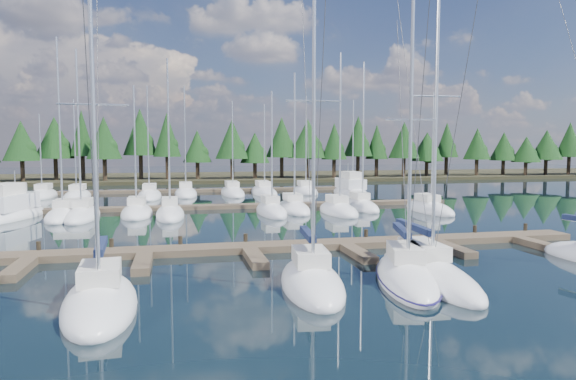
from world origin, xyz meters
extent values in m
plane|color=black|center=(0.00, 30.00, 0.00)|extent=(260.00, 260.00, 0.00)
cube|color=#2B2818|center=(0.00, 90.00, 0.30)|extent=(220.00, 30.00, 0.60)
cube|color=brown|center=(0.00, 18.00, 0.20)|extent=(44.00, 2.00, 0.40)
cube|color=brown|center=(-12.00, 15.00, 0.20)|extent=(0.90, 4.00, 0.40)
cube|color=brown|center=(-6.00, 15.00, 0.20)|extent=(0.90, 4.00, 0.40)
cube|color=brown|center=(0.00, 15.00, 0.20)|extent=(0.90, 4.00, 0.40)
cube|color=brown|center=(6.00, 15.00, 0.20)|extent=(0.90, 4.00, 0.40)
cube|color=brown|center=(12.00, 15.00, 0.20)|extent=(0.90, 4.00, 0.40)
cube|color=brown|center=(18.00, 15.00, 0.20)|extent=(0.90, 4.00, 0.40)
cylinder|color=black|center=(-12.00, 19.00, 0.45)|extent=(0.26, 0.26, 0.90)
cylinder|color=black|center=(-8.00, 19.00, 0.45)|extent=(0.26, 0.26, 0.90)
cylinder|color=black|center=(-4.00, 19.00, 0.45)|extent=(0.26, 0.26, 0.90)
cylinder|color=black|center=(0.00, 19.00, 0.45)|extent=(0.26, 0.26, 0.90)
cylinder|color=black|center=(4.00, 19.00, 0.45)|extent=(0.26, 0.26, 0.90)
cylinder|color=black|center=(8.00, 19.00, 0.45)|extent=(0.26, 0.26, 0.90)
cylinder|color=black|center=(12.00, 19.00, 0.45)|extent=(0.26, 0.26, 0.90)
cylinder|color=black|center=(16.00, 19.00, 0.45)|extent=(0.26, 0.26, 0.90)
cylinder|color=black|center=(20.00, 19.00, 0.45)|extent=(0.26, 0.26, 0.90)
cube|color=brown|center=(0.00, 40.00, 0.20)|extent=(50.00, 1.80, 0.40)
cube|color=brown|center=(0.00, 60.00, 0.20)|extent=(46.00, 1.80, 0.40)
ellipsoid|color=silver|center=(-7.19, 8.14, 0.15)|extent=(3.32, 8.00, 1.90)
cube|color=beige|center=(-7.21, 8.53, 1.35)|extent=(1.71, 2.60, 0.70)
cylinder|color=silver|center=(-7.16, 7.75, 7.27)|extent=(0.17, 0.17, 12.54)
cylinder|color=silver|center=(-7.28, 9.47, 2.10)|extent=(0.35, 3.45, 0.12)
cube|color=#151E3C|center=(-7.28, 9.47, 2.25)|extent=(0.57, 3.30, 0.30)
cylinder|color=silver|center=(-7.16, 7.75, 7.90)|extent=(2.53, 0.24, 0.07)
cylinder|color=#3F3F44|center=(-7.05, 6.07, 7.12)|extent=(0.26, 3.39, 12.84)
cylinder|color=#3F3F44|center=(-7.30, 9.82, 7.12)|extent=(0.31, 4.17, 12.85)
ellipsoid|color=silver|center=(1.66, 9.25, 0.15)|extent=(3.47, 7.80, 1.90)
cube|color=beige|center=(1.70, 9.62, 1.35)|extent=(1.72, 2.56, 0.70)
cylinder|color=silver|center=(1.62, 8.87, 7.63)|extent=(0.18, 0.18, 13.26)
cylinder|color=silver|center=(1.80, 10.52, 2.10)|extent=(0.48, 3.32, 0.12)
cube|color=#151E3C|center=(1.80, 10.52, 2.25)|extent=(0.69, 3.19, 0.30)
cylinder|color=silver|center=(1.62, 8.87, 8.29)|extent=(2.40, 0.33, 0.07)
cylinder|color=#3F3F44|center=(1.45, 7.26, 7.48)|extent=(0.38, 3.26, 13.57)
cylinder|color=#3F3F44|center=(1.84, 10.86, 7.48)|extent=(0.46, 4.01, 13.57)
ellipsoid|color=silver|center=(6.20, 9.18, 0.15)|extent=(4.58, 8.59, 1.90)
cube|color=beige|center=(6.31, 9.57, 1.35)|extent=(2.02, 2.90, 0.70)
cylinder|color=silver|center=(6.09, 8.78, 6.94)|extent=(0.20, 0.20, 11.88)
cylinder|color=silver|center=(6.57, 10.53, 2.10)|extent=(1.06, 3.52, 0.12)
cube|color=#151E3C|center=(6.57, 10.53, 2.25)|extent=(1.24, 3.42, 0.30)
cylinder|color=silver|center=(6.09, 8.78, 7.54)|extent=(2.21, 0.66, 0.07)
cylinder|color=#3F3F44|center=(5.63, 7.08, 6.79)|extent=(0.96, 3.45, 12.19)
cylinder|color=#3F3F44|center=(6.66, 10.88, 6.79)|extent=(1.17, 4.24, 12.19)
ellipsoid|color=#110C3F|center=(6.20, 9.18, 0.22)|extent=(4.76, 8.93, 0.18)
ellipsoid|color=silver|center=(7.53, 9.64, 0.15)|extent=(3.12, 10.08, 1.90)
cube|color=beige|center=(7.56, 10.14, 1.35)|extent=(1.59, 3.26, 0.70)
cylinder|color=silver|center=(7.50, 9.14, 7.94)|extent=(0.17, 0.17, 13.89)
cylinder|color=silver|center=(7.63, 11.33, 2.10)|extent=(0.36, 4.38, 0.12)
cube|color=#151E3C|center=(7.63, 11.33, 2.25)|extent=(0.58, 4.19, 0.30)
cylinder|color=silver|center=(7.50, 9.14, 8.64)|extent=(2.31, 0.20, 0.07)
cylinder|color=#3F3F44|center=(7.39, 7.01, 7.79)|extent=(0.27, 4.31, 14.19)
cylinder|color=#3F3F44|center=(7.65, 11.78, 7.79)|extent=(0.32, 5.30, 14.20)
ellipsoid|color=silver|center=(-13.88, 35.41, 0.15)|extent=(2.77, 7.85, 1.90)
cube|color=beige|center=(-13.88, 35.80, 1.35)|extent=(1.52, 2.51, 0.70)
cylinder|color=silver|center=(-13.88, 35.02, 8.31)|extent=(0.16, 0.16, 14.62)
ellipsoid|color=silver|center=(-12.36, 35.47, 0.15)|extent=(2.76, 9.34, 1.90)
cube|color=beige|center=(-12.36, 35.94, 1.35)|extent=(1.52, 2.99, 0.70)
cylinder|color=silver|center=(-12.36, 35.01, 7.84)|extent=(0.16, 0.16, 13.69)
ellipsoid|color=silver|center=(-7.75, 36.15, 0.15)|extent=(2.82, 7.57, 1.90)
cube|color=beige|center=(-7.75, 36.53, 1.35)|extent=(1.55, 2.42, 0.70)
cylinder|color=silver|center=(-7.75, 35.77, 6.41)|extent=(0.16, 0.16, 10.82)
ellipsoid|color=silver|center=(-4.75, 34.73, 0.15)|extent=(2.52, 8.78, 1.90)
cube|color=beige|center=(-4.75, 35.17, 1.35)|extent=(1.38, 2.81, 0.70)
cylinder|color=silver|center=(-4.75, 34.29, 7.53)|extent=(0.16, 0.16, 13.06)
ellipsoid|color=silver|center=(4.58, 34.87, 0.15)|extent=(2.46, 8.79, 1.90)
cube|color=beige|center=(4.58, 35.31, 1.35)|extent=(1.35, 2.81, 0.70)
cylinder|color=silver|center=(4.58, 34.43, 6.22)|extent=(0.16, 0.16, 10.44)
ellipsoid|color=silver|center=(7.09, 36.26, 0.15)|extent=(2.69, 8.36, 1.90)
cube|color=beige|center=(7.09, 36.68, 1.35)|extent=(1.48, 2.67, 0.70)
cylinder|color=silver|center=(7.09, 35.84, 7.20)|extent=(0.16, 0.16, 12.39)
ellipsoid|color=silver|center=(10.90, 33.82, 0.15)|extent=(2.81, 8.22, 1.90)
cube|color=beige|center=(10.90, 34.23, 1.35)|extent=(1.55, 2.63, 0.70)
cylinder|color=silver|center=(10.90, 33.41, 8.00)|extent=(0.16, 0.16, 14.00)
ellipsoid|color=silver|center=(14.16, 36.40, 0.15)|extent=(2.43, 7.88, 1.90)
cube|color=beige|center=(14.16, 36.79, 1.35)|extent=(1.34, 2.52, 0.70)
cylinder|color=silver|center=(14.16, 36.00, 7.84)|extent=(0.16, 0.16, 13.69)
ellipsoid|color=silver|center=(19.95, 33.03, 0.15)|extent=(2.60, 8.56, 1.90)
cube|color=beige|center=(19.95, 33.46, 1.35)|extent=(1.43, 2.74, 0.70)
cylinder|color=silver|center=(19.95, 32.60, 6.26)|extent=(0.16, 0.16, 10.52)
ellipsoid|color=silver|center=(-20.46, 56.47, 0.15)|extent=(2.89, 8.66, 1.90)
cube|color=beige|center=(-20.46, 56.90, 1.35)|extent=(1.59, 2.77, 0.70)
cylinder|color=silver|center=(-20.46, 56.03, 5.68)|extent=(0.16, 0.16, 9.37)
ellipsoid|color=silver|center=(-16.06, 54.38, 0.15)|extent=(2.92, 9.16, 1.90)
cube|color=beige|center=(-16.06, 54.84, 1.35)|extent=(1.61, 2.93, 0.70)
cylinder|color=silver|center=(-16.06, 53.93, 6.51)|extent=(0.16, 0.16, 11.02)
ellipsoid|color=silver|center=(-7.41, 53.19, 0.15)|extent=(2.89, 10.29, 1.90)
cube|color=beige|center=(-7.41, 53.71, 1.35)|extent=(1.59, 3.29, 0.70)
cylinder|color=silver|center=(-7.41, 52.68, 7.36)|extent=(0.16, 0.16, 12.72)
ellipsoid|color=silver|center=(-2.93, 55.17, 0.15)|extent=(2.88, 9.64, 1.90)
cube|color=beige|center=(-2.93, 55.65, 1.35)|extent=(1.58, 3.09, 0.70)
cylinder|color=silver|center=(-2.93, 54.69, 7.53)|extent=(0.16, 0.16, 13.05)
ellipsoid|color=silver|center=(3.19, 55.52, 0.15)|extent=(2.90, 11.91, 1.90)
cube|color=beige|center=(3.19, 56.12, 1.35)|extent=(1.59, 3.81, 0.70)
cylinder|color=silver|center=(3.19, 54.93, 6.65)|extent=(0.16, 0.16, 11.30)
ellipsoid|color=silver|center=(7.40, 55.31, 0.15)|extent=(2.99, 11.60, 1.90)
cube|color=beige|center=(7.40, 55.89, 1.35)|extent=(1.64, 3.71, 0.70)
cylinder|color=silver|center=(7.40, 54.73, 6.47)|extent=(0.16, 0.16, 10.94)
ellipsoid|color=silver|center=(13.08, 55.02, 0.15)|extent=(2.99, 7.37, 1.90)
cube|color=beige|center=(13.08, 55.39, 1.35)|extent=(1.64, 2.36, 0.70)
cylinder|color=silver|center=(13.08, 54.65, 7.06)|extent=(0.16, 0.16, 12.11)
ellipsoid|color=silver|center=(19.05, 53.18, 0.15)|extent=(2.75, 10.42, 1.90)
cube|color=beige|center=(19.05, 53.70, 1.35)|extent=(1.51, 3.33, 0.70)
cylinder|color=silver|center=(19.05, 52.66, 6.75)|extent=(0.16, 0.16, 11.51)
ellipsoid|color=silver|center=(-18.57, 36.54, 0.10)|extent=(6.02, 10.82, 2.06)
cube|color=silver|center=(-18.57, 36.54, 1.48)|extent=(3.97, 6.13, 1.37)
cube|color=beige|center=(-18.70, 36.04, 2.63)|extent=(2.77, 3.97, 1.03)
cylinder|color=silver|center=(-18.30, 37.53, 3.31)|extent=(0.10, 0.10, 1.83)
ellipsoid|color=silver|center=(18.63, 52.36, 0.10)|extent=(3.48, 10.03, 1.99)
cube|color=silver|center=(18.63, 52.36, 1.44)|extent=(2.58, 5.52, 1.33)
cube|color=beige|center=(18.64, 51.86, 2.55)|extent=(1.88, 3.52, 1.00)
cylinder|color=silver|center=(18.61, 53.36, 3.21)|extent=(0.08, 0.08, 1.77)
cylinder|color=black|center=(-29.04, 80.20, 2.31)|extent=(0.70, 0.70, 3.41)
cone|color=black|center=(-29.04, 80.20, 7.33)|extent=(5.89, 5.89, 6.64)
ellipsoid|color=black|center=(-28.54, 80.20, 5.81)|extent=(3.53, 3.53, 3.53)
cylinder|color=black|center=(-24.54, 83.34, 2.46)|extent=(0.70, 0.70, 3.71)
cone|color=black|center=(-24.54, 83.34, 7.92)|extent=(6.79, 6.79, 7.21)
ellipsoid|color=black|center=(-24.04, 83.34, 6.27)|extent=(4.08, 4.08, 4.08)
cylinder|color=black|center=(-19.94, 82.51, 2.66)|extent=(0.70, 0.70, 4.12)
cone|color=black|center=(-19.94, 82.51, 8.72)|extent=(4.10, 4.10, 8.00)
ellipsoid|color=black|center=(-19.44, 82.51, 6.89)|extent=(2.46, 2.46, 2.46)
cylinder|color=black|center=(-15.85, 78.80, 2.44)|extent=(0.70, 0.70, 3.67)
cone|color=black|center=(-15.85, 78.80, 7.84)|extent=(5.79, 5.79, 7.14)
ellipsoid|color=black|center=(-15.35, 78.80, 6.21)|extent=(3.48, 3.48, 3.48)
cylinder|color=black|center=(-10.17, 82.39, 2.72)|extent=(0.70, 0.70, 4.23)
cone|color=black|center=(-10.17, 82.39, 8.95)|extent=(6.02, 6.02, 8.23)
ellipsoid|color=black|center=(-9.67, 82.39, 7.07)|extent=(3.61, 3.61, 3.61)
cylinder|color=black|center=(-5.54, 80.91, 2.59)|extent=(0.70, 0.70, 3.98)
cone|color=black|center=(-5.54, 80.91, 8.45)|extent=(4.83, 4.83, 7.74)
ellipsoid|color=black|center=(-5.04, 80.91, 6.68)|extent=(2.90, 2.90, 2.90)
cylinder|color=black|center=(-0.28, 80.86, 2.08)|extent=(0.70, 0.70, 2.95)
cone|color=black|center=(-0.28, 80.86, 6.43)|extent=(5.09, 5.09, 5.74)
ellipsoid|color=black|center=(0.22, 80.86, 5.11)|extent=(3.05, 3.05, 3.05)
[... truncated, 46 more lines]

